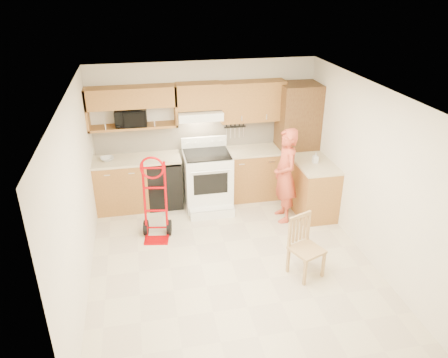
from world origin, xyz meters
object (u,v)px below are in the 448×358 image
object	(u,v)px
range	(208,176)
hand_truck	(155,203)
microwave	(131,117)
person	(285,176)
dining_chair	(307,248)

from	to	relation	value
range	hand_truck	bearing A→B (deg)	-138.67
microwave	person	bearing A→B (deg)	-21.01
microwave	range	distance (m)	1.66
microwave	hand_truck	world-z (taller)	microwave
microwave	hand_truck	xyz separation A→B (m)	(0.26, -1.25, -1.00)
range	hand_truck	xyz separation A→B (m)	(-0.98, -0.86, 0.03)
person	dining_chair	size ratio (longest dim) A/B	1.84
hand_truck	person	bearing A→B (deg)	14.78
range	microwave	bearing A→B (deg)	162.35
microwave	range	bearing A→B (deg)	-14.89
microwave	range	world-z (taller)	microwave
microwave	hand_truck	distance (m)	1.62
microwave	dining_chair	world-z (taller)	microwave
person	hand_truck	bearing A→B (deg)	-83.82
person	dining_chair	distance (m)	1.58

